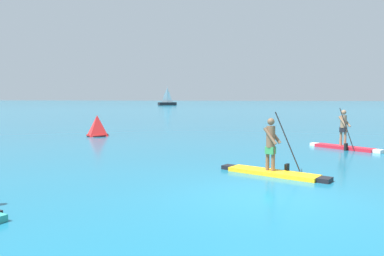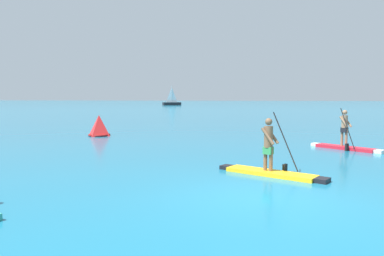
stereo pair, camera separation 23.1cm
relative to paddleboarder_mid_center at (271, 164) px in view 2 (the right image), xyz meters
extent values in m
plane|color=#196B8C|center=(-0.16, -2.49, -0.32)|extent=(440.00, 440.00, 0.00)
cube|color=yellow|center=(0.00, -0.01, -0.26)|extent=(2.72, 1.81, 0.12)
cube|color=black|center=(1.36, -0.71, -0.26)|extent=(0.51, 0.56, 0.12)
cube|color=black|center=(-1.36, 0.69, -0.26)|extent=(0.48, 0.50, 0.12)
cylinder|color=brown|center=(0.00, -0.01, 0.16)|extent=(0.11, 0.11, 0.70)
cylinder|color=brown|center=(-0.16, 0.07, 0.16)|extent=(0.11, 0.11, 0.70)
cube|color=#338C4C|center=(-0.08, 0.03, 0.42)|extent=(0.33, 0.31, 0.22)
cylinder|color=brown|center=(-0.08, 0.03, 0.82)|extent=(0.26, 0.26, 0.63)
sphere|color=brown|center=(-0.08, 0.03, 1.27)|extent=(0.21, 0.21, 0.21)
cylinder|color=brown|center=(0.04, 0.14, 0.86)|extent=(0.41, 0.27, 0.52)
cylinder|color=brown|center=(-0.10, -0.13, 0.86)|extent=(0.41, 0.27, 0.52)
cylinder|color=black|center=(0.43, 0.25, 0.67)|extent=(0.76, 0.42, 1.76)
cube|color=black|center=(0.43, 0.25, -0.18)|extent=(0.16, 0.21, 0.32)
cube|color=red|center=(3.35, 6.17, -0.25)|extent=(2.38, 2.13, 0.14)
cube|color=white|center=(4.49, 5.22, -0.25)|extent=(0.51, 0.52, 0.14)
cube|color=white|center=(2.22, 7.12, -0.25)|extent=(0.47, 0.48, 0.14)
cylinder|color=#997051|center=(3.37, 6.16, 0.23)|extent=(0.11, 0.11, 0.81)
cylinder|color=#997051|center=(3.22, 6.28, 0.23)|extent=(0.11, 0.11, 0.81)
cube|color=black|center=(3.29, 6.22, 0.54)|extent=(0.34, 0.34, 0.22)
cylinder|color=#997051|center=(3.29, 6.22, 0.91)|extent=(0.26, 0.26, 0.55)
sphere|color=#997051|center=(3.29, 6.22, 1.32)|extent=(0.21, 0.21, 0.21)
cylinder|color=#997051|center=(3.43, 6.31, 0.91)|extent=(0.37, 0.34, 0.52)
cylinder|color=#997051|center=(3.23, 6.07, 0.91)|extent=(0.37, 0.34, 0.52)
cylinder|color=black|center=(3.31, 5.70, 0.65)|extent=(0.55, 0.48, 1.74)
cube|color=black|center=(3.31, 5.70, -0.16)|extent=(0.19, 0.20, 0.32)
pyramid|color=red|center=(-9.86, 9.43, 0.31)|extent=(1.21, 1.21, 1.25)
torus|color=maroon|center=(-9.86, 9.43, -0.26)|extent=(1.29, 1.29, 0.12)
cube|color=black|center=(-25.35, 88.78, 0.10)|extent=(4.97, 4.14, 0.84)
cylinder|color=#B2B2B7|center=(-25.35, 88.78, 2.78)|extent=(0.12, 0.12, 4.51)
pyramid|color=white|center=(-25.35, 88.78, 2.63)|extent=(2.01, 1.23, 4.03)
camera|label=1|loc=(-0.45, -11.15, 2.00)|focal=34.67mm
camera|label=2|loc=(-0.22, -11.11, 2.00)|focal=34.67mm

